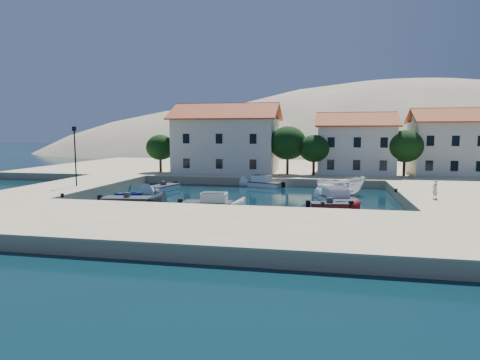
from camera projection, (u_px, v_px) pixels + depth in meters
name	position (u px, v px, depth m)	size (l,w,h in m)	color
ground	(219.00, 217.00, 33.70)	(400.00, 400.00, 0.00)	black
quay_south	(196.00, 227.00, 27.80)	(52.00, 12.00, 1.00)	tan
quay_east	(462.00, 199.00, 39.28)	(11.00, 20.00, 1.00)	tan
quay_west	(75.00, 188.00, 47.18)	(8.00, 20.00, 1.00)	tan
quay_north	(288.00, 170.00, 70.23)	(80.00, 36.00, 1.00)	tan
hills	(362.00, 217.00, 152.52)	(254.00, 176.00, 99.00)	#998A67
building_left	(227.00, 137.00, 61.49)	(14.70, 9.45, 9.70)	beige
building_mid	(355.00, 143.00, 58.95)	(10.50, 8.40, 8.30)	beige
building_right	(447.00, 141.00, 57.49)	(9.45, 8.40, 8.80)	beige
trees	(299.00, 146.00, 57.04)	(37.30, 5.30, 6.45)	#382314
lamppost	(75.00, 150.00, 44.46)	(0.35, 0.25, 6.22)	black
bollards	(262.00, 196.00, 36.77)	(29.36, 9.56, 0.30)	black
motorboat_grey_sw	(127.00, 201.00, 39.85)	(4.69, 2.59, 1.25)	#343539
cabin_cruiser_south	(208.00, 203.00, 37.32)	(4.33, 2.07, 1.60)	white
rowboat_south	(300.00, 216.00, 34.19)	(3.33, 4.66, 0.97)	navy
motorboat_red_se	(330.00, 206.00, 36.75)	(3.31, 1.82, 1.25)	maroon
cabin_cruiser_east	(338.00, 199.00, 39.73)	(3.83, 5.92, 1.60)	white
boat_east	(341.00, 196.00, 44.95)	(2.07, 5.50, 2.12)	white
motorboat_white_ne	(347.00, 189.00, 47.97)	(2.12, 3.61, 1.25)	white
rowboat_west	(129.00, 199.00, 42.67)	(2.47, 2.86, 1.51)	navy
motorboat_white_west	(164.00, 188.00, 48.99)	(2.77, 4.53, 1.25)	white
cabin_cruiser_north	(265.00, 183.00, 51.95)	(4.57, 3.25, 1.60)	white
pedestrian	(435.00, 189.00, 36.37)	(0.59, 0.39, 1.62)	beige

